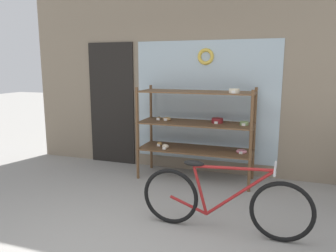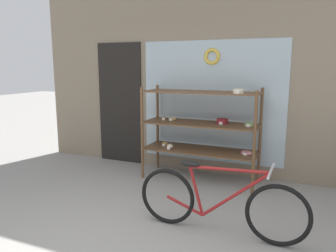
{
  "view_description": "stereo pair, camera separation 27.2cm",
  "coord_description": "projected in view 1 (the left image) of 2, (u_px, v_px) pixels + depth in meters",
  "views": [
    {
      "loc": [
        1.33,
        -2.27,
        1.71
      ],
      "look_at": [
        0.08,
        1.37,
        1.0
      ],
      "focal_mm": 35.0,
      "sensor_mm": 36.0,
      "label": 1
    },
    {
      "loc": [
        1.59,
        -2.17,
        1.71
      ],
      "look_at": [
        0.08,
        1.37,
        1.0
      ],
      "focal_mm": 35.0,
      "sensor_mm": 36.0,
      "label": 2
    }
  ],
  "objects": [
    {
      "name": "storefront_facade",
      "position": [
        192.0,
        54.0,
        5.17
      ],
      "size": [
        5.86,
        0.13,
        3.89
      ],
      "color": "gray",
      "rests_on": "ground_plane"
    },
    {
      "name": "display_case",
      "position": [
        197.0,
        124.0,
        4.89
      ],
      "size": [
        1.71,
        0.6,
        1.4
      ],
      "color": "brown",
      "rests_on": "ground_plane"
    },
    {
      "name": "bicycle",
      "position": [
        222.0,
        201.0,
        3.37
      ],
      "size": [
        1.77,
        0.46,
        0.75
      ],
      "rotation": [
        0.0,
        0.0,
        -0.01
      ],
      "color": "black",
      "rests_on": "ground_plane"
    }
  ]
}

